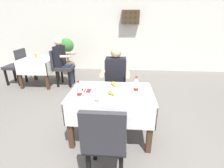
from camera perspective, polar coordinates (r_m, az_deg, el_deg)
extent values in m
plane|color=#66605B|center=(2.58, 0.05, -19.60)|extent=(11.00, 11.00, 0.00)
cube|color=silver|center=(5.78, 3.23, 19.30)|extent=(11.00, 0.12, 2.93)
cube|color=white|center=(2.34, -0.20, -2.95)|extent=(1.18, 0.79, 0.02)
cube|color=white|center=(2.08, -1.08, -11.63)|extent=(1.18, 0.02, 0.32)
cube|color=white|center=(2.76, 0.47, -2.84)|extent=(1.18, 0.02, 0.32)
cube|color=white|center=(2.52, -13.60, -5.94)|extent=(0.02, 0.79, 0.32)
cube|color=white|center=(2.44, 13.71, -6.95)|extent=(0.02, 0.79, 0.32)
cube|color=#472D1E|center=(2.34, -14.40, -14.07)|extent=(0.07, 0.07, 0.72)
cube|color=#472D1E|center=(2.26, 13.16, -15.41)|extent=(0.07, 0.07, 0.72)
cube|color=#472D1E|center=(2.88, -10.30, -6.46)|extent=(0.07, 0.07, 0.72)
cube|color=#472D1E|center=(2.82, 11.33, -7.26)|extent=(0.07, 0.07, 0.72)
cube|color=#2D2D33|center=(3.07, 0.88, -1.59)|extent=(0.44, 0.44, 0.08)
cube|color=#2D2D33|center=(3.21, 1.20, 4.44)|extent=(0.42, 0.06, 0.44)
cube|color=black|center=(3.04, -2.58, -7.34)|extent=(0.04, 0.04, 0.45)
cube|color=black|center=(3.03, 3.88, -7.58)|extent=(0.04, 0.04, 0.45)
cube|color=black|center=(3.34, -1.87, -4.53)|extent=(0.04, 0.04, 0.45)
cube|color=black|center=(3.33, 3.98, -4.72)|extent=(0.04, 0.04, 0.45)
cube|color=#2D2D33|center=(1.88, -2.03, -18.48)|extent=(0.44, 0.44, 0.08)
cube|color=#2D2D33|center=(1.52, -3.27, -17.03)|extent=(0.42, 0.06, 0.44)
cube|color=black|center=(2.17, 3.39, -21.15)|extent=(0.04, 0.04, 0.45)
cube|color=black|center=(2.20, -6.10, -20.60)|extent=(0.04, 0.04, 0.45)
cube|color=black|center=(1.97, -8.08, -27.19)|extent=(0.04, 0.04, 0.45)
cylinder|color=#282D42|center=(3.01, -0.56, -7.72)|extent=(0.10, 0.10, 0.45)
cylinder|color=#282D42|center=(3.00, 2.52, -7.84)|extent=(0.10, 0.10, 0.45)
cube|color=#282D42|center=(3.02, 1.21, -1.55)|extent=(0.34, 0.36, 0.12)
cube|color=black|center=(2.99, 1.35, 4.52)|extent=(0.36, 0.20, 0.50)
sphere|color=tan|center=(2.91, 1.41, 11.04)|extent=(0.19, 0.19, 0.19)
cylinder|color=tan|center=(2.78, -3.36, 3.72)|extent=(0.07, 0.26, 0.07)
cylinder|color=tan|center=(2.76, 5.55, 3.49)|extent=(0.07, 0.26, 0.07)
cylinder|color=white|center=(2.20, -0.66, -4.17)|extent=(0.25, 0.25, 0.01)
ellipsoid|color=#B77A38|center=(2.18, 0.11, -3.40)|extent=(0.09, 0.07, 0.05)
ellipsoid|color=#4C8E38|center=(2.22, -0.66, -2.94)|extent=(0.08, 0.09, 0.06)
cylinder|color=white|center=(2.50, 0.68, -0.85)|extent=(0.26, 0.26, 0.01)
ellipsoid|color=#99602D|center=(2.49, 0.73, -0.33)|extent=(0.09, 0.08, 0.04)
ellipsoid|color=#B77A38|center=(2.54, 0.53, 0.25)|extent=(0.11, 0.09, 0.05)
ellipsoid|color=gold|center=(2.46, 1.66, -0.54)|extent=(0.11, 0.10, 0.04)
cylinder|color=white|center=(2.07, -5.18, -6.07)|extent=(0.07, 0.07, 0.01)
cylinder|color=white|center=(2.06, -5.20, -5.63)|extent=(0.02, 0.02, 0.03)
cylinder|color=white|center=(2.02, -5.30, -3.01)|extent=(0.06, 0.06, 0.18)
cylinder|color=#C68928|center=(2.04, -5.25, -4.29)|extent=(0.06, 0.06, 0.08)
cylinder|color=silver|center=(2.23, 8.36, -1.44)|extent=(0.07, 0.07, 0.19)
cylinder|color=red|center=(2.24, 8.35, -1.67)|extent=(0.07, 0.07, 0.04)
cone|color=silver|center=(2.19, 8.54, 1.54)|extent=(0.06, 0.06, 0.05)
cylinder|color=red|center=(2.18, 8.59, 2.44)|extent=(0.03, 0.03, 0.02)
cylinder|color=silver|center=(2.12, -11.40, -3.06)|extent=(0.07, 0.07, 0.18)
cylinder|color=red|center=(2.13, -11.39, -3.28)|extent=(0.07, 0.07, 0.04)
cone|color=silver|center=(2.08, -11.64, -0.09)|extent=(0.06, 0.06, 0.05)
cylinder|color=red|center=(2.07, -11.72, 0.85)|extent=(0.03, 0.03, 0.02)
cube|color=maroon|center=(2.39, -9.41, -2.28)|extent=(0.17, 0.13, 0.01)
cube|color=silver|center=(2.40, -9.84, -2.11)|extent=(0.02, 0.19, 0.01)
cube|color=silver|center=(2.39, -9.01, -2.15)|extent=(0.02, 0.19, 0.01)
cube|color=white|center=(4.82, -24.58, 8.06)|extent=(0.83, 0.82, 0.02)
cube|color=white|center=(4.52, -26.59, 4.68)|extent=(0.83, 0.02, 0.32)
cube|color=white|center=(5.20, -22.23, 7.35)|extent=(0.83, 0.02, 0.32)
cube|color=white|center=(5.06, -28.34, 6.00)|extent=(0.02, 0.82, 0.32)
cube|color=white|center=(4.67, -19.86, 6.21)|extent=(0.02, 0.82, 0.32)
cube|color=#472D1E|center=(4.80, -29.54, 2.55)|extent=(0.07, 0.07, 0.72)
cube|color=#472D1E|center=(4.45, -21.91, 2.49)|extent=(0.07, 0.07, 0.72)
cube|color=#472D1E|center=(5.37, -25.57, 5.05)|extent=(0.07, 0.07, 0.72)
cube|color=#472D1E|center=(5.05, -18.55, 5.13)|extent=(0.07, 0.07, 0.72)
cube|color=#2D2D33|center=(5.25, -31.05, 5.21)|extent=(0.44, 0.44, 0.08)
cube|color=#2D2D33|center=(5.05, -29.28, 8.09)|extent=(0.06, 0.42, 0.44)
cube|color=black|center=(5.54, -31.00, 3.08)|extent=(0.04, 0.04, 0.45)
cube|color=black|center=(5.29, -33.02, 1.87)|extent=(0.04, 0.04, 0.45)
cube|color=black|center=(5.36, -28.03, 3.08)|extent=(0.04, 0.04, 0.45)
cube|color=black|center=(5.09, -29.97, 1.83)|extent=(0.04, 0.04, 0.45)
cube|color=#2D2D33|center=(4.57, -16.21, 5.45)|extent=(0.44, 0.44, 0.08)
cube|color=#2D2D33|center=(4.61, -19.49, 8.53)|extent=(0.06, 0.42, 0.44)
cube|color=black|center=(4.44, -14.54, 1.55)|extent=(0.04, 0.04, 0.45)
cube|color=black|center=(4.75, -13.27, 2.97)|extent=(0.04, 0.04, 0.45)
cube|color=black|center=(4.56, -18.58, 1.64)|extent=(0.04, 0.04, 0.45)
cube|color=black|center=(4.86, -17.10, 3.01)|extent=(0.04, 0.04, 0.45)
cylinder|color=#282D42|center=(4.53, -14.52, 1.95)|extent=(0.10, 0.10, 0.45)
cylinder|color=#282D42|center=(4.68, -13.91, 2.62)|extent=(0.10, 0.10, 0.45)
cube|color=#282D42|center=(4.58, -16.47, 5.69)|extent=(0.36, 0.34, 0.12)
cube|color=black|center=(4.53, -17.85, 9.44)|extent=(0.20, 0.36, 0.50)
sphere|color=beige|center=(4.48, -18.36, 13.75)|extent=(0.19, 0.19, 0.19)
cylinder|color=beige|center=(4.25, -16.03, 9.22)|extent=(0.26, 0.07, 0.07)
cylinder|color=beige|center=(4.65, -14.24, 10.41)|extent=(0.26, 0.07, 0.07)
cylinder|color=#C68928|center=(4.86, -25.14, 8.86)|extent=(0.06, 0.06, 0.11)
cylinder|color=brown|center=(5.72, -14.90, 5.49)|extent=(0.40, 0.40, 0.35)
cylinder|color=brown|center=(5.63, -15.26, 9.11)|extent=(0.05, 0.05, 0.39)
sphere|color=#387533|center=(5.57, -15.65, 12.85)|extent=(0.45, 0.45, 0.45)
cube|color=#472D1E|center=(5.61, 6.51, 22.25)|extent=(0.56, 0.20, 0.42)
cylinder|color=#193D1E|center=(5.57, 4.81, 20.87)|extent=(0.06, 0.14, 0.06)
cylinder|color=#193D1E|center=(5.57, 6.45, 20.82)|extent=(0.06, 0.14, 0.06)
cylinder|color=#193D1E|center=(5.58, 8.10, 20.74)|extent=(0.06, 0.14, 0.06)
cylinder|color=#193D1E|center=(5.57, 4.85, 22.31)|extent=(0.06, 0.14, 0.06)
cylinder|color=#193D1E|center=(5.57, 6.52, 22.25)|extent=(0.06, 0.14, 0.06)
cylinder|color=#193D1E|center=(5.58, 8.18, 22.18)|extent=(0.06, 0.14, 0.06)
cylinder|color=#193D1E|center=(5.57, 4.90, 23.75)|extent=(0.06, 0.14, 0.06)
cylinder|color=#193D1E|center=(5.58, 6.59, 23.69)|extent=(0.06, 0.14, 0.06)
cylinder|color=#193D1E|center=(5.58, 8.26, 23.62)|extent=(0.06, 0.14, 0.06)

